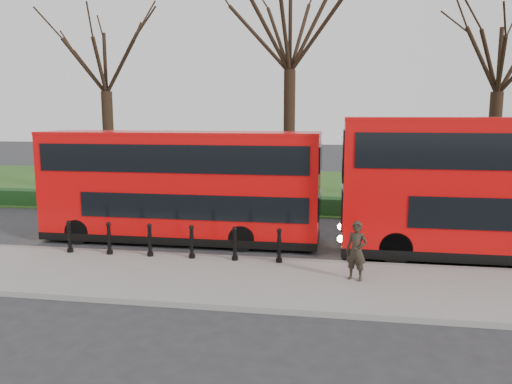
# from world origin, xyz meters

# --- Properties ---
(ground) EXTENTS (120.00, 120.00, 0.00)m
(ground) POSITION_xyz_m (0.00, 0.00, 0.00)
(ground) COLOR #28282B
(ground) RESTS_ON ground
(pavement) EXTENTS (60.00, 4.00, 0.15)m
(pavement) POSITION_xyz_m (0.00, -3.00, 0.07)
(pavement) COLOR gray
(pavement) RESTS_ON ground
(kerb) EXTENTS (60.00, 0.25, 0.16)m
(kerb) POSITION_xyz_m (0.00, -1.00, 0.07)
(kerb) COLOR slate
(kerb) RESTS_ON ground
(grass_verge) EXTENTS (60.00, 18.00, 0.06)m
(grass_verge) POSITION_xyz_m (0.00, 15.00, 0.03)
(grass_verge) COLOR #2C4C19
(grass_verge) RESTS_ON ground
(hedge) EXTENTS (60.00, 0.90, 0.80)m
(hedge) POSITION_xyz_m (0.00, 6.80, 0.40)
(hedge) COLOR black
(hedge) RESTS_ON ground
(yellow_line_outer) EXTENTS (60.00, 0.10, 0.01)m
(yellow_line_outer) POSITION_xyz_m (0.00, -0.70, 0.01)
(yellow_line_outer) COLOR yellow
(yellow_line_outer) RESTS_ON ground
(yellow_line_inner) EXTENTS (60.00, 0.10, 0.01)m
(yellow_line_inner) POSITION_xyz_m (0.00, -0.50, 0.01)
(yellow_line_inner) COLOR yellow
(yellow_line_inner) RESTS_ON ground
(tree_left) EXTENTS (6.77, 6.77, 10.58)m
(tree_left) POSITION_xyz_m (-8.00, 10.00, 7.68)
(tree_left) COLOR black
(tree_left) RESTS_ON ground
(tree_mid) EXTENTS (7.94, 7.94, 12.40)m
(tree_mid) POSITION_xyz_m (2.00, 10.00, 9.02)
(tree_mid) COLOR black
(tree_mid) RESTS_ON ground
(tree_right) EXTENTS (6.58, 6.58, 10.29)m
(tree_right) POSITION_xyz_m (12.00, 10.00, 7.47)
(tree_right) COLOR black
(tree_right) RESTS_ON ground
(bollard_row) EXTENTS (7.02, 0.15, 1.00)m
(bollard_row) POSITION_xyz_m (-0.58, -1.35, 0.65)
(bollard_row) COLOR black
(bollard_row) RESTS_ON pavement
(bus_lead) EXTENTS (10.02, 2.30, 3.98)m
(bus_lead) POSITION_xyz_m (-1.05, 1.16, 2.01)
(bus_lead) COLOR red
(bus_lead) RESTS_ON ground
(pedestrian) EXTENTS (0.70, 0.59, 1.62)m
(pedestrian) POSITION_xyz_m (5.10, -2.62, 0.96)
(pedestrian) COLOR #2B231A
(pedestrian) RESTS_ON pavement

